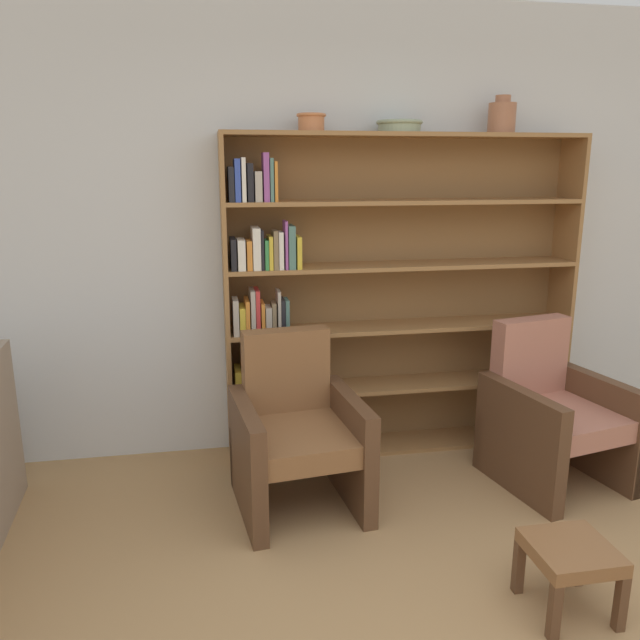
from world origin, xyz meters
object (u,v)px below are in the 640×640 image
object	(u,v)px
bowl_olive	(311,121)
bowl_sage	(399,125)
footstool	(570,558)
armchair_leather	(297,434)
vase_tall	(502,117)
armchair_cushioned	(552,414)
bookshelf	(370,304)

from	to	relation	value
bowl_olive	bowl_sage	size ratio (longest dim) A/B	0.62
bowl_olive	footstool	bearing A→B (deg)	-64.51
bowl_sage	armchair_leather	world-z (taller)	bowl_sage
vase_tall	armchair_leather	distance (m)	2.22
vase_tall	armchair_cushioned	xyz separation A→B (m)	(0.15, -0.58, -1.67)
bookshelf	armchair_cushioned	distance (m)	1.25
bowl_olive	armchair_leather	distance (m)	1.75
bowl_olive	bowl_sage	bearing A→B (deg)	0.00
bowl_olive	armchair_cushioned	world-z (taller)	bowl_olive
bowl_olive	vase_tall	xyz separation A→B (m)	(1.16, 0.00, 0.04)
bookshelf	bowl_sage	distance (m)	1.07
bowl_olive	armchair_leather	size ratio (longest dim) A/B	0.18
bookshelf	armchair_leather	bearing A→B (deg)	-132.53
bowl_sage	footstool	xyz separation A→B (m)	(0.26, -1.64, -1.77)
bookshelf	bowl_olive	world-z (taller)	bowl_olive
bookshelf	bowl_sage	xyz separation A→B (m)	(0.15, -0.02, 1.06)
vase_tall	footstool	distance (m)	2.49
bowl_sage	armchair_cushioned	xyz separation A→B (m)	(0.79, -0.58, -1.62)
vase_tall	bowl_sage	bearing A→B (deg)	180.00
bookshelf	footstool	bearing A→B (deg)	-76.04
bookshelf	footstool	distance (m)	1.86
armchair_leather	armchair_cushioned	world-z (taller)	same
bowl_olive	armchair_cushioned	size ratio (longest dim) A/B	0.18
vase_tall	armchair_cushioned	size ratio (longest dim) A/B	0.24
bowl_sage	armchair_leather	distance (m)	1.86
armchair_leather	bowl_sage	bearing A→B (deg)	-146.79
bowl_sage	footstool	size ratio (longest dim) A/B	0.83
bowl_olive	armchair_cushioned	distance (m)	2.17
bookshelf	armchair_cushioned	size ratio (longest dim) A/B	2.40
armchair_cushioned	footstool	bearing A→B (deg)	51.79
armchair_leather	bowl_olive	bearing A→B (deg)	-113.93
footstool	bookshelf	bearing A→B (deg)	103.96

